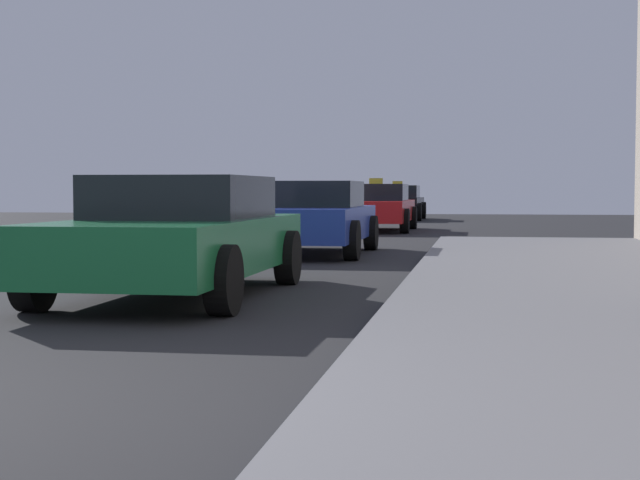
{
  "coord_description": "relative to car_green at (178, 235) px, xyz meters",
  "views": [
    {
      "loc": [
        2.81,
        -4.14,
        1.13
      ],
      "look_at": [
        1.6,
        3.16,
        0.74
      ],
      "focal_mm": 54.34,
      "sensor_mm": 36.0,
      "label": 1
    }
  ],
  "objects": [
    {
      "name": "car_green",
      "position": [
        0.0,
        0.0,
        0.0
      ],
      "size": [
        2.03,
        4.54,
        1.27
      ],
      "rotation": [
        0.0,
        0.0,
        3.14
      ],
      "color": "#196638",
      "rests_on": "ground_plane"
    },
    {
      "name": "car_blue",
      "position": [
        0.24,
        6.73,
        -0.0
      ],
      "size": [
        2.04,
        4.23,
        1.27
      ],
      "rotation": [
        0.0,
        0.0,
        3.14
      ],
      "color": "#233899",
      "rests_on": "ground_plane"
    },
    {
      "name": "car_black",
      "position": [
        0.1,
        25.97,
        -0.0
      ],
      "size": [
        1.98,
        4.36,
        1.43
      ],
      "rotation": [
        0.0,
        0.0,
        3.14
      ],
      "color": "black",
      "rests_on": "ground_plane"
    },
    {
      "name": "car_red",
      "position": [
        0.33,
        16.33,
        0.0
      ],
      "size": [
        2.06,
        4.56,
        1.43
      ],
      "rotation": [
        0.0,
        0.0,
        3.14
      ],
      "color": "red",
      "rests_on": "ground_plane"
    }
  ]
}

